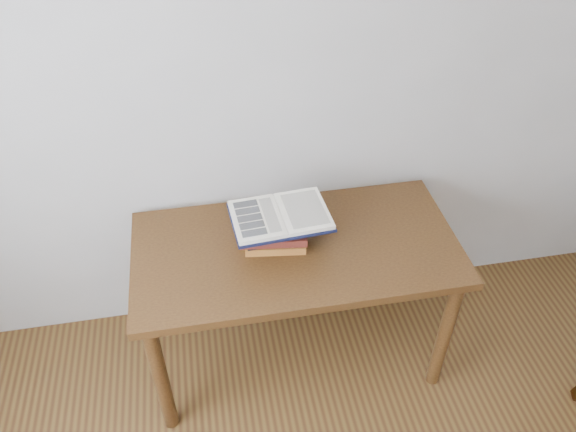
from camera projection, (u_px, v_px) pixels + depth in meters
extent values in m
cube|color=#ACA8A3|center=(271.00, 62.00, 2.10)|extent=(3.50, 0.04, 2.60)
cube|color=#4F3113|center=(296.00, 249.00, 2.24)|extent=(1.29, 0.65, 0.04)
cylinder|color=#4F3113|center=(161.00, 378.00, 2.19)|extent=(0.06, 0.06, 0.66)
cylinder|color=#4F3113|center=(445.00, 334.00, 2.35)|extent=(0.06, 0.06, 0.66)
cylinder|color=#4F3113|center=(159.00, 280.00, 2.58)|extent=(0.06, 0.06, 0.66)
cylinder|color=#4F3113|center=(403.00, 248.00, 2.74)|extent=(0.06, 0.06, 0.66)
cube|color=#AD6B27|center=(275.00, 239.00, 2.23)|extent=(0.25, 0.19, 0.04)
cube|color=black|center=(270.00, 233.00, 2.21)|extent=(0.21, 0.14, 0.03)
cube|color=maroon|center=(273.00, 230.00, 2.17)|extent=(0.28, 0.20, 0.03)
cube|color=tan|center=(272.00, 223.00, 2.15)|extent=(0.24, 0.18, 0.03)
cube|color=black|center=(280.00, 217.00, 2.15)|extent=(0.39, 0.29, 0.01)
cube|color=white|center=(256.00, 219.00, 2.12)|extent=(0.20, 0.26, 0.02)
cube|color=white|center=(304.00, 211.00, 2.16)|extent=(0.20, 0.26, 0.02)
cylinder|color=white|center=(280.00, 215.00, 2.14)|extent=(0.03, 0.25, 0.01)
cube|color=black|center=(245.00, 204.00, 2.17)|extent=(0.09, 0.04, 0.00)
cube|color=black|center=(247.00, 211.00, 2.14)|extent=(0.09, 0.04, 0.00)
cube|color=black|center=(250.00, 218.00, 2.11)|extent=(0.09, 0.04, 0.00)
cube|color=black|center=(252.00, 225.00, 2.08)|extent=(0.09, 0.04, 0.00)
cube|color=black|center=(254.00, 233.00, 2.05)|extent=(0.09, 0.04, 0.00)
cube|color=beige|center=(270.00, 215.00, 2.13)|extent=(0.06, 0.20, 0.00)
cube|color=beige|center=(305.00, 209.00, 2.15)|extent=(0.16, 0.22, 0.00)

